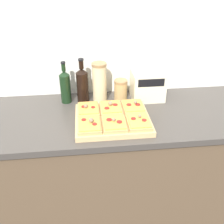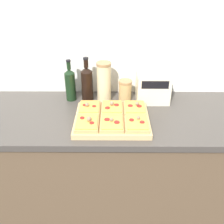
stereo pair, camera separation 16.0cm
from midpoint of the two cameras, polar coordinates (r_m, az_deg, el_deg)
The scene contains 14 objects.
wall_back at distance 1.87m, azimuth 1.29°, elevation 14.65°, with size 6.00×0.06×2.50m.
kitchen_counter at distance 1.95m, azimuth 1.15°, elevation -11.77°, with size 2.63×0.67×0.89m.
cutting_board at distance 1.60m, azimuth 2.87°, elevation -1.76°, with size 0.45×0.38×0.03m, color tan.
pizza_slice_back_left at distance 1.66m, azimuth -2.20°, elevation 0.82°, with size 0.13×0.17×0.05m.
pizza_slice_back_center at distance 1.66m, azimuth 2.78°, elevation 0.82°, with size 0.13×0.17×0.06m.
pizza_slice_back_right at distance 1.67m, azimuth 7.72°, elevation 0.78°, with size 0.13×0.17×0.05m.
pizza_slice_front_left at distance 1.51m, azimuth -2.43°, elevation -2.58°, with size 0.13×0.17×0.06m.
pizza_slice_front_center at distance 1.51m, azimuth 3.02°, elevation -2.62°, with size 0.13×0.17×0.05m.
pizza_slice_front_right at distance 1.52m, azimuth 8.45°, elevation -2.61°, with size 0.13×0.17×0.05m.
olive_oil_bottle at distance 1.82m, azimuth -6.59°, elevation 6.04°, with size 0.07×0.07×0.29m.
wine_bottle at distance 1.80m, azimuth -2.93°, elevation 6.26°, with size 0.08×0.08×0.31m.
grain_jar_tall at distance 1.80m, azimuth 0.81°, elevation 6.57°, with size 0.10×0.10×0.27m.
grain_jar_short at distance 1.83m, azimuth 5.39°, elevation 4.68°, with size 0.09×0.09×0.14m.
toaster_oven at distance 1.84m, azimuth 11.35°, elevation 5.32°, with size 0.25×0.19×0.20m.
Camera 2 is at (0.05, -1.12, 1.77)m, focal length 42.00 mm.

